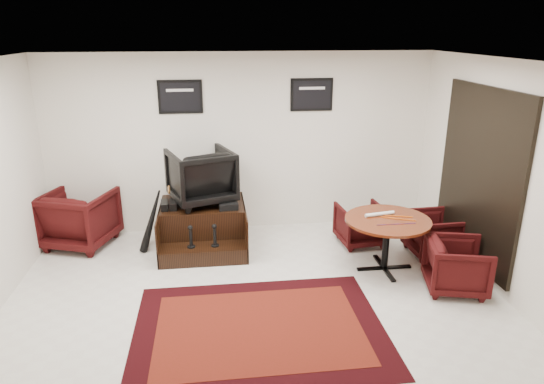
% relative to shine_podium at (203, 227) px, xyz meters
% --- Properties ---
extents(ground, '(6.00, 6.00, 0.00)m').
position_rel_shine_podium_xyz_m(ground, '(0.64, -1.85, -0.30)').
color(ground, silver).
rests_on(ground, ground).
extents(room_shell, '(6.02, 5.02, 2.81)m').
position_rel_shine_podium_xyz_m(room_shell, '(1.04, -1.73, 1.49)').
color(room_shell, white).
rests_on(room_shell, ground).
extents(area_rug, '(2.72, 2.04, 0.01)m').
position_rel_shine_podium_xyz_m(area_rug, '(0.61, -2.27, -0.29)').
color(area_rug, black).
rests_on(area_rug, ground).
extents(shine_podium, '(1.25, 1.28, 0.64)m').
position_rel_shine_podium_xyz_m(shine_podium, '(0.00, 0.00, 0.00)').
color(shine_podium, black).
rests_on(shine_podium, ground).
extents(shine_chair, '(1.09, 1.05, 0.89)m').
position_rel_shine_podium_xyz_m(shine_chair, '(0.00, 0.14, 0.79)').
color(shine_chair, black).
rests_on(shine_chair, shine_podium).
extents(shoes_pair, '(0.24, 0.30, 0.11)m').
position_rel_shine_podium_xyz_m(shoes_pair, '(-0.48, -0.07, 0.40)').
color(shoes_pair, black).
rests_on(shoes_pair, shine_podium).
extents(polish_kit, '(0.28, 0.20, 0.09)m').
position_rel_shine_podium_xyz_m(polish_kit, '(0.38, -0.21, 0.39)').
color(polish_kit, black).
rests_on(polish_kit, shine_podium).
extents(umbrella_black, '(0.33, 0.13, 0.90)m').
position_rel_shine_podium_xyz_m(umbrella_black, '(-0.75, -0.14, 0.15)').
color(umbrella_black, black).
rests_on(umbrella_black, ground).
extents(umbrella_hooked, '(0.34, 0.13, 0.92)m').
position_rel_shine_podium_xyz_m(umbrella_hooked, '(-0.75, 0.05, 0.16)').
color(umbrella_hooked, black).
rests_on(umbrella_hooked, ground).
extents(armchair_side, '(1.14, 1.11, 0.94)m').
position_rel_shine_podium_xyz_m(armchair_side, '(-1.83, 0.25, 0.17)').
color(armchair_side, black).
rests_on(armchair_side, ground).
extents(meeting_table, '(1.13, 1.13, 0.74)m').
position_rel_shine_podium_xyz_m(meeting_table, '(2.45, -1.09, 0.35)').
color(meeting_table, '#4B190A').
rests_on(meeting_table, ground).
extents(table_chair_back, '(0.71, 0.67, 0.67)m').
position_rel_shine_podium_xyz_m(table_chair_back, '(2.36, -0.23, 0.04)').
color(table_chair_back, black).
rests_on(table_chair_back, ground).
extents(table_chair_window, '(0.65, 0.69, 0.69)m').
position_rel_shine_podium_xyz_m(table_chair_window, '(3.29, -0.72, 0.05)').
color(table_chair_window, black).
rests_on(table_chair_window, ground).
extents(table_chair_corner, '(0.80, 0.84, 0.72)m').
position_rel_shine_podium_xyz_m(table_chair_corner, '(3.14, -1.73, 0.06)').
color(table_chair_corner, black).
rests_on(table_chair_corner, ground).
extents(paper_roll, '(0.42, 0.12, 0.05)m').
position_rel_shine_podium_xyz_m(paper_roll, '(2.37, -0.97, 0.46)').
color(paper_roll, white).
rests_on(paper_roll, meeting_table).
extents(table_clutter, '(0.57, 0.34, 0.01)m').
position_rel_shine_podium_xyz_m(table_clutter, '(2.55, -1.13, 0.45)').
color(table_clutter, '#E05B0C').
rests_on(table_clutter, meeting_table).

